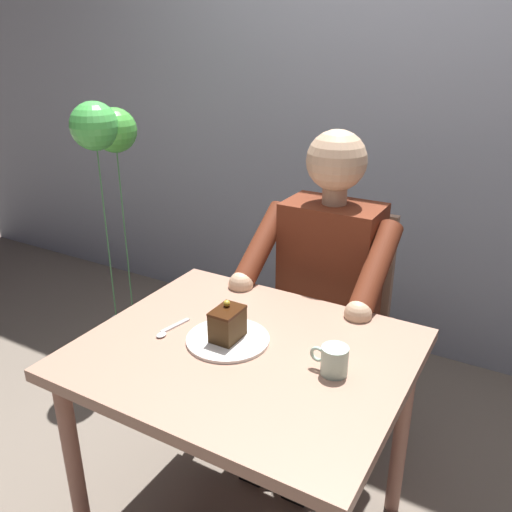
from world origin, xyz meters
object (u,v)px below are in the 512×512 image
Objects in this scene: seated_person at (322,291)px; cake_slice at (227,324)px; dining_table at (245,375)px; coffee_cup at (334,360)px; dessert_spoon at (168,330)px; chair at (336,310)px; balloon_display at (108,165)px.

seated_person is 10.82× the size of cake_slice.
cake_slice is at bearing -9.91° from dining_table.
dining_table is at bearing 3.23° from coffee_cup.
dining_table is 0.30m from coffee_cup.
seated_person is at bearing -112.80° from dessert_spoon.
seated_person reaches higher than chair.
dining_table is at bearing -172.15° from dessert_spoon.
cake_slice is at bearing 0.67° from coffee_cup.
cake_slice is (0.06, 0.72, 0.28)m from chair.
seated_person is at bearing 90.00° from chair.
seated_person reaches higher than dining_table.
seated_person is 0.97× the size of balloon_display.
cake_slice is 0.33m from coffee_cup.
chair is at bearing -90.00° from dining_table.
chair is at bearing -69.59° from coffee_cup.
seated_person is 11.54× the size of coffee_cup.
dessert_spoon is (0.52, 0.05, -0.04)m from coffee_cup.
dessert_spoon is at bearing 142.63° from balloon_display.
balloon_display is at bearing -1.45° from seated_person.
balloon_display is (0.82, -0.63, 0.29)m from dessert_spoon.
chair is 0.84m from dessert_spoon.
dessert_spoon reaches higher than dining_table.
chair is 7.80× the size of cake_slice.
dining_table is 0.16m from cake_slice.
dining_table is at bearing 151.11° from balloon_display.
cake_slice is 0.20m from dessert_spoon.
chair is 0.81m from coffee_cup.
coffee_cup is at bearing 110.41° from chair.
seated_person is 0.65m from dessert_spoon.
coffee_cup is at bearing 116.01° from seated_person.
cake_slice is at bearing -166.21° from dessert_spoon.
seated_person is (0.00, -0.56, 0.03)m from dining_table.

